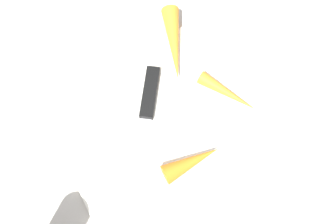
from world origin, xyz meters
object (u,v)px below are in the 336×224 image
Objects in this scene: carrot_medium at (227,93)px; carrot_shortest at (192,162)px; knife at (149,100)px; cutting_board at (168,113)px; carrot_longest at (174,44)px.

carrot_medium is 1.12× the size of carrot_shortest.
knife is 1.87× the size of carrot_shortest.
cutting_board is 0.04m from knife.
carrot_shortest is (0.11, 0.07, 0.00)m from carrot_medium.
knife is 0.11m from carrot_longest.
carrot_medium is 0.13m from carrot_shortest.
carrot_longest reaches higher than cutting_board.
carrot_longest is (-0.08, -0.07, 0.01)m from knife.
carrot_medium reaches higher than cutting_board.
cutting_board is 2.08× the size of knife.
carrot_shortest is at bearing 83.84° from cutting_board.
cutting_board is at bearing 86.40° from carrot_shortest.
carrot_longest is at bearing 167.95° from carrot_medium.
carrot_shortest is (0.01, 0.09, 0.02)m from cutting_board.
knife is (0.02, -0.03, 0.01)m from cutting_board.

